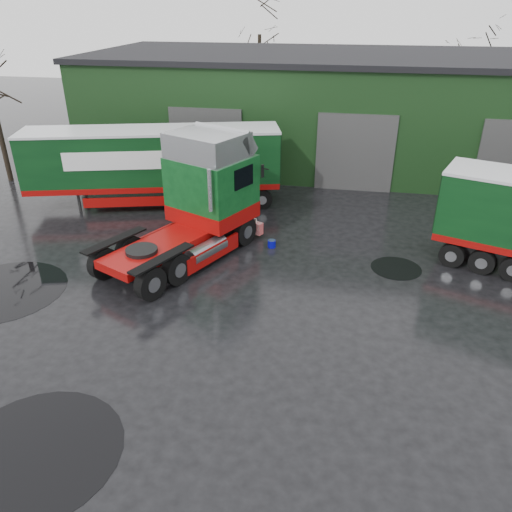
{
  "coord_description": "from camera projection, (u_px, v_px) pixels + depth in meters",
  "views": [
    {
      "loc": [
        1.71,
        -11.99,
        9.15
      ],
      "look_at": [
        -0.98,
        2.15,
        1.7
      ],
      "focal_mm": 35.0,
      "sensor_mm": 36.0,
      "label": 1
    }
  ],
  "objects": [
    {
      "name": "wash_bucket",
      "position": [
        272.0,
        244.0,
        20.55
      ],
      "size": [
        0.4,
        0.4,
        0.31
      ],
      "primitive_type": "cylinder",
      "rotation": [
        0.0,
        0.0,
        -0.27
      ],
      "color": "#070691",
      "rests_on": "ground"
    },
    {
      "name": "tree_back_b",
      "position": [
        467.0,
        79.0,
        37.74
      ],
      "size": [
        4.4,
        4.4,
        7.5
      ],
      "primitive_type": null,
      "color": "black",
      "rests_on": "ground"
    },
    {
      "name": "trailer_left",
      "position": [
        154.0,
        168.0,
        24.05
      ],
      "size": [
        12.38,
        5.66,
        3.78
      ],
      "primitive_type": null,
      "rotation": [
        0.0,
        0.0,
        1.84
      ],
      "color": "silver",
      "rests_on": "ground"
    },
    {
      "name": "puddle_0",
      "position": [
        34.0,
        453.0,
        11.27
      ],
      "size": [
        3.99,
        3.99,
        0.01
      ],
      "primitive_type": "cylinder",
      "color": "black",
      "rests_on": "ground"
    },
    {
      "name": "ground",
      "position": [
        275.0,
        341.0,
        14.95
      ],
      "size": [
        100.0,
        100.0,
        0.0
      ],
      "primitive_type": "plane",
      "color": "black"
    },
    {
      "name": "puddle_2",
      "position": [
        3.0,
        291.0,
        17.54
      ],
      "size": [
        4.34,
        4.34,
        0.01
      ],
      "primitive_type": "cylinder",
      "color": "black",
      "rests_on": "ground"
    },
    {
      "name": "hero_tractor",
      "position": [
        175.0,
        204.0,
        18.54
      ],
      "size": [
        6.11,
        8.2,
        4.69
      ],
      "primitive_type": null,
      "rotation": [
        0.0,
        0.0,
        -0.44
      ],
      "color": "#0D451A",
      "rests_on": "ground"
    },
    {
      "name": "puddle_1",
      "position": [
        396.0,
        268.0,
        19.0
      ],
      "size": [
        1.91,
        1.91,
        0.01
      ],
      "primitive_type": "cylinder",
      "color": "black",
      "rests_on": "ground"
    },
    {
      "name": "warehouse",
      "position": [
        358.0,
        108.0,
        30.61
      ],
      "size": [
        32.4,
        12.4,
        6.3
      ],
      "color": "black",
      "rests_on": "ground"
    },
    {
      "name": "tree_back_a",
      "position": [
        259.0,
        60.0,
        39.93
      ],
      "size": [
        4.4,
        4.4,
        9.5
      ],
      "primitive_type": null,
      "color": "black",
      "rests_on": "ground"
    }
  ]
}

